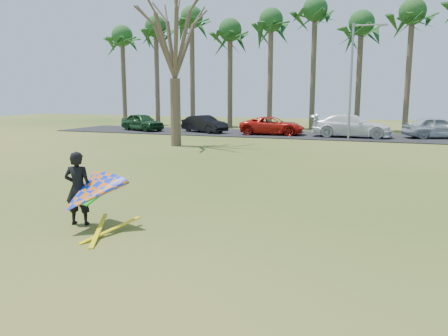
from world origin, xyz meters
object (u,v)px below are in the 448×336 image
(car_1, at_px, (204,124))
(car_2, at_px, (272,126))
(bare_tree_left, at_px, (174,33))
(car_4, at_px, (436,127))
(streetlight, at_px, (354,76))
(car_0, at_px, (142,122))
(car_3, at_px, (351,126))
(kite_flyer, at_px, (86,194))

(car_1, height_order, car_2, same)
(bare_tree_left, distance_m, car_1, 11.28)
(car_1, relative_size, car_4, 0.93)
(streetlight, relative_size, car_2, 1.57)
(car_0, xyz_separation_m, car_3, (17.83, 0.14, 0.09))
(streetlight, bearing_deg, bare_tree_left, -145.43)
(bare_tree_left, relative_size, streetlight, 1.21)
(car_0, xyz_separation_m, car_1, (5.87, 0.19, -0.04))
(car_2, height_order, kite_flyer, kite_flyer)
(car_1, xyz_separation_m, car_3, (11.96, -0.06, 0.13))
(car_1, xyz_separation_m, car_2, (5.89, -0.09, 0.00))
(car_1, bearing_deg, car_4, -62.49)
(streetlight, relative_size, car_1, 1.86)
(bare_tree_left, xyz_separation_m, kite_flyer, (5.68, -16.33, -6.06))
(car_1, bearing_deg, car_2, -67.08)
(car_0, bearing_deg, car_1, -66.37)
(streetlight, bearing_deg, car_0, 173.43)
(car_3, bearing_deg, bare_tree_left, 132.42)
(car_1, bearing_deg, streetlight, -76.83)
(streetlight, height_order, car_4, streetlight)
(car_3, bearing_deg, car_0, 90.31)
(bare_tree_left, relative_size, car_2, 1.90)
(streetlight, height_order, car_0, streetlight)
(car_1, bearing_deg, car_0, 115.65)
(streetlight, height_order, kite_flyer, streetlight)
(car_0, height_order, car_3, car_3)
(car_4, bearing_deg, kite_flyer, 141.29)
(car_2, relative_size, car_4, 1.10)
(bare_tree_left, relative_size, car_1, 2.26)
(car_3, bearing_deg, car_2, 90.15)
(streetlight, bearing_deg, car_4, 30.75)
(car_2, xyz_separation_m, car_4, (11.96, 1.25, 0.08))
(bare_tree_left, height_order, kite_flyer, bare_tree_left)
(bare_tree_left, relative_size, car_0, 2.20)
(streetlight, xyz_separation_m, car_4, (5.76, 3.43, -3.62))
(car_2, distance_m, car_4, 12.03)
(car_4, distance_m, kite_flyer, 28.65)
(bare_tree_left, distance_m, car_4, 19.98)
(car_4, bearing_deg, car_1, 75.99)
(streetlight, height_order, car_2, streetlight)
(car_2, bearing_deg, car_3, -95.12)
(car_2, height_order, car_4, car_4)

